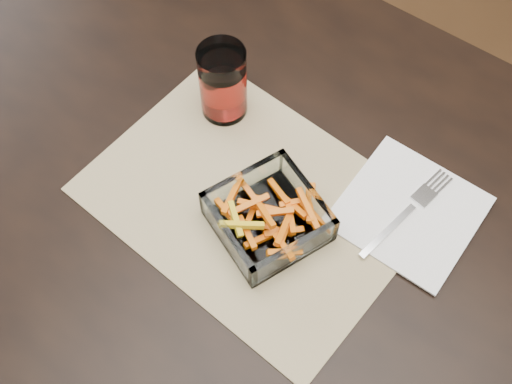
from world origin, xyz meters
TOP-DOWN VIEW (x-y plane):
  - dining_table at (0.00, 0.00)m, footprint 1.60×0.90m
  - placemat at (-0.09, -0.01)m, footprint 0.47×0.36m
  - glass_bowl at (-0.05, -0.03)m, footprint 0.18×0.18m
  - tumbler at (-0.23, 0.10)m, footprint 0.07×0.07m
  - napkin at (0.10, 0.11)m, footprint 0.18×0.18m
  - fork at (0.10, 0.11)m, footprint 0.05×0.19m

SIDE VIEW (x-z plane):
  - dining_table at x=0.00m, z-range 0.29..1.04m
  - placemat at x=-0.09m, z-range 0.75..0.75m
  - napkin at x=0.10m, z-range 0.75..0.76m
  - fork at x=0.10m, z-range 0.76..0.76m
  - glass_bowl at x=-0.05m, z-range 0.75..0.80m
  - tumbler at x=-0.23m, z-range 0.75..0.87m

